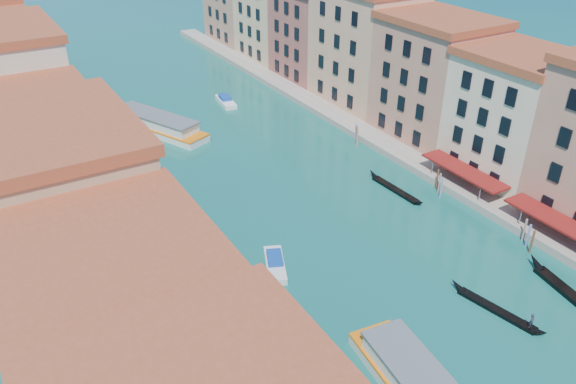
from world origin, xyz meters
name	(u,v)px	position (x,y,z in m)	size (l,w,h in m)	color
left_bank_palazzos	(26,131)	(-26.00, 64.68, 9.71)	(12.80, 128.40, 21.00)	#C5B389
right_bank_palazzos	(387,60)	(30.00, 65.00, 9.75)	(12.80, 128.40, 21.00)	#994336
quay	(345,122)	(22.00, 65.00, 0.50)	(4.00, 140.00, 1.00)	gray
restaurant_awnings	(573,229)	(22.19, 23.00, 2.99)	(3.20, 44.55, 3.12)	maroon
mooring_poles_right	(508,225)	(19.10, 28.80, 1.30)	(1.44, 54.24, 3.20)	#4F321B
vaporetto_far	(156,124)	(-5.99, 78.38, 1.31)	(11.94, 19.63, 2.90)	white
gondola_fore	(497,309)	(7.71, 20.17, 0.35)	(2.90, 10.46, 2.10)	black
gondola_far	(394,188)	(14.62, 43.53, 0.31)	(1.37, 10.77, 1.52)	black
motorboat_mid	(275,263)	(-7.18, 37.15, 0.50)	(4.23, 6.43, 1.28)	silver
motorboat_far	(226,101)	(9.03, 84.00, 0.54)	(2.99, 6.97, 1.40)	white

